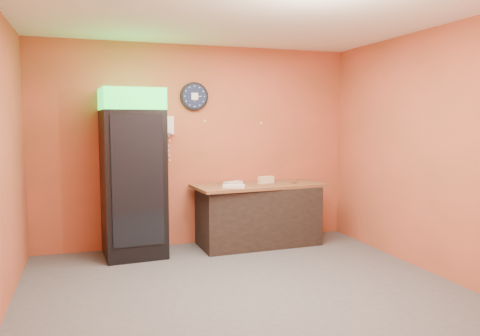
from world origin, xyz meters
name	(u,v)px	position (x,y,z in m)	size (l,w,h in m)	color
floor	(243,290)	(0.00, 0.00, 0.00)	(4.50, 4.50, 0.00)	#47474C
back_wall	(198,146)	(0.00, 2.00, 1.40)	(4.50, 0.02, 2.80)	#D5543C
right_wall	(426,151)	(2.25, 0.00, 1.40)	(0.02, 4.00, 2.80)	#D5543C
ceiling	(243,13)	(0.00, 0.00, 2.80)	(4.50, 4.00, 0.02)	white
beverage_cooler	(133,176)	(-0.95, 1.60, 1.05)	(0.80, 0.81, 2.16)	black
prep_counter	(258,216)	(0.78, 1.63, 0.41)	(1.65, 0.73, 0.83)	black
wall_clock	(194,96)	(-0.05, 1.97, 2.09)	(0.39, 0.06, 0.39)	black
wall_phone	(169,125)	(-0.42, 1.95, 1.69)	(0.13, 0.11, 0.25)	white
butcher_paper	(258,185)	(0.78, 1.63, 0.85)	(1.81, 0.77, 0.04)	brown
sub_roll_stack	(266,180)	(0.90, 1.66, 0.92)	(0.25, 0.15, 0.10)	beige
wrapped_sandwich_left	(235,186)	(0.36, 1.40, 0.88)	(0.25, 0.10, 0.04)	white
wrapped_sandwich_mid	(234,186)	(0.34, 1.38, 0.89)	(0.29, 0.11, 0.04)	white
wrapped_sandwich_right	(233,183)	(0.43, 1.72, 0.89)	(0.27, 0.11, 0.04)	white
kitchen_tool	(238,182)	(0.52, 1.76, 0.89)	(0.06, 0.06, 0.06)	silver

